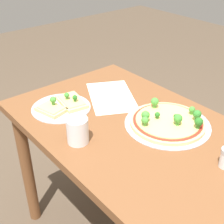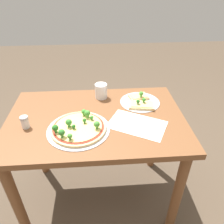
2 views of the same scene
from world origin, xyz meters
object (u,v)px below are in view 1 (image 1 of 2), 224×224
(dining_table, at_px, (130,148))
(pizza_tray_slice, at_px, (63,105))
(pizza_tray_whole, at_px, (168,121))
(drinking_cup, at_px, (78,131))

(dining_table, distance_m, pizza_tray_slice, 0.36)
(pizza_tray_whole, xyz_separation_m, drinking_cup, (-0.14, -0.35, 0.03))
(drinking_cup, bearing_deg, dining_table, 80.04)
(dining_table, height_order, drinking_cup, drinking_cup)
(pizza_tray_slice, bearing_deg, dining_table, 25.91)
(dining_table, distance_m, drinking_cup, 0.30)
(pizza_tray_whole, relative_size, pizza_tray_slice, 1.33)
(pizza_tray_whole, bearing_deg, pizza_tray_slice, -146.97)
(pizza_tray_slice, distance_m, drinking_cup, 0.27)
(dining_table, height_order, pizza_tray_whole, pizza_tray_whole)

